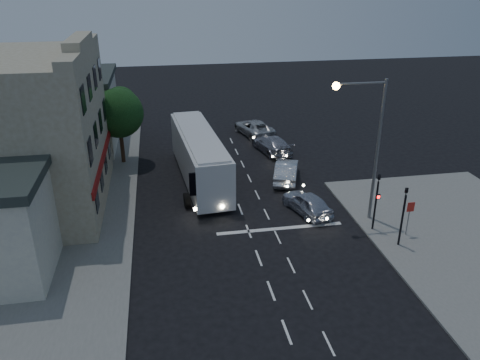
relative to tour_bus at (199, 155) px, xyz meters
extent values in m
plane|color=black|center=(2.22, -10.29, -2.06)|extent=(120.00, 120.00, 0.00)
cube|color=slate|center=(-10.78, -2.29, -2.00)|extent=(12.00, 50.00, 0.12)
cube|color=silver|center=(2.22, -17.29, -2.06)|extent=(0.12, 1.60, 0.01)
cube|color=silver|center=(2.22, -14.29, -2.06)|extent=(0.12, 1.60, 0.01)
cube|color=silver|center=(2.22, -11.29, -2.06)|extent=(0.12, 1.60, 0.01)
cube|color=silver|center=(2.22, -8.29, -2.06)|extent=(0.12, 1.60, 0.01)
cube|color=silver|center=(2.22, -5.29, -2.06)|extent=(0.12, 1.60, 0.01)
cube|color=silver|center=(2.22, -2.29, -2.06)|extent=(0.12, 1.60, 0.01)
cube|color=silver|center=(2.22, 0.71, -2.06)|extent=(0.12, 1.60, 0.01)
cube|color=silver|center=(2.22, 3.71, -2.06)|extent=(0.12, 1.60, 0.01)
cube|color=silver|center=(2.22, 6.71, -2.06)|extent=(0.12, 1.60, 0.01)
cube|color=silver|center=(3.82, -18.29, -2.06)|extent=(0.10, 1.50, 0.01)
cube|color=silver|center=(3.82, -15.29, -2.06)|extent=(0.10, 1.50, 0.01)
cube|color=silver|center=(3.82, -12.29, -2.06)|extent=(0.10, 1.50, 0.01)
cube|color=silver|center=(3.82, -9.29, -2.06)|extent=(0.10, 1.50, 0.01)
cube|color=silver|center=(3.82, -6.29, -2.06)|extent=(0.10, 1.50, 0.01)
cube|color=silver|center=(3.82, -3.29, -2.06)|extent=(0.10, 1.50, 0.01)
cube|color=silver|center=(3.82, -0.29, -2.06)|extent=(0.10, 1.50, 0.01)
cube|color=silver|center=(3.82, 2.71, -2.06)|extent=(0.10, 1.50, 0.01)
cube|color=silver|center=(3.82, 5.71, -2.06)|extent=(0.10, 1.50, 0.01)
cube|color=silver|center=(3.82, 8.71, -2.06)|extent=(0.10, 1.50, 0.01)
cube|color=silver|center=(4.22, -8.29, -2.06)|extent=(8.00, 0.35, 0.01)
cube|color=silver|center=(0.00, 0.00, -0.05)|extent=(3.61, 12.57, 3.31)
cube|color=silver|center=(0.00, 0.00, 1.66)|extent=(3.17, 12.12, 0.19)
cube|color=black|center=(0.00, -6.15, 0.47)|extent=(2.38, 0.32, 1.55)
cube|color=black|center=(1.30, 0.52, 0.63)|extent=(0.91, 10.30, 0.93)
cube|color=black|center=(-1.30, 0.52, 0.63)|extent=(0.91, 10.30, 0.93)
cube|color=#902003|center=(1.31, 1.03, -0.51)|extent=(0.51, 5.66, 1.45)
cube|color=#902003|center=(-1.31, 1.03, -0.51)|extent=(0.51, 5.66, 1.45)
cylinder|color=black|center=(-1.29, -4.34, -1.54)|extent=(0.45, 1.06, 1.03)
cylinder|color=black|center=(1.29, -4.34, -1.54)|extent=(0.45, 1.06, 1.03)
cylinder|color=black|center=(-1.29, 2.58, -1.54)|extent=(0.45, 1.06, 1.03)
cylinder|color=black|center=(1.29, 2.58, -1.54)|extent=(0.45, 1.06, 1.03)
cylinder|color=black|center=(-1.29, 4.34, -1.54)|extent=(0.45, 1.06, 1.03)
cylinder|color=black|center=(1.29, 4.34, -1.54)|extent=(0.45, 1.06, 1.03)
cylinder|color=#FFF2CC|center=(-0.88, -6.22, -1.29)|extent=(0.27, 0.07, 0.27)
cylinder|color=#FFF2CC|center=(0.88, -6.22, -1.29)|extent=(0.27, 0.07, 0.27)
imported|color=#B2B8C8|center=(6.51, -6.49, -1.34)|extent=(2.86, 4.52, 1.43)
imported|color=silver|center=(6.54, -1.14, -1.29)|extent=(3.06, 4.97, 1.54)
imported|color=#9C9CA7|center=(6.88, 5.05, -1.31)|extent=(3.16, 5.49, 1.50)
imported|color=#B6B6B6|center=(6.30, 10.13, -1.32)|extent=(3.73, 5.76, 1.47)
cylinder|color=black|center=(9.82, -9.49, -0.34)|extent=(0.12, 0.12, 3.20)
imported|color=black|center=(9.82, -9.49, 1.71)|extent=(0.15, 0.18, 0.90)
cube|color=black|center=(9.82, -9.67, 0.36)|extent=(0.25, 0.12, 0.30)
cube|color=#FF0C0C|center=(9.82, -9.74, 0.36)|extent=(0.16, 0.02, 0.18)
cylinder|color=black|center=(10.52, -11.49, -0.34)|extent=(0.12, 0.12, 3.20)
imported|color=black|center=(10.52, -11.49, 1.71)|extent=(0.18, 0.15, 0.90)
cylinder|color=slate|center=(11.52, -10.49, -0.94)|extent=(0.06, 0.06, 2.00)
cube|color=red|center=(11.52, -10.56, -0.04)|extent=(0.45, 0.03, 0.60)
cylinder|color=slate|center=(10.22, -8.09, 2.56)|extent=(0.20, 0.20, 9.00)
cylinder|color=slate|center=(8.72, -8.09, 6.86)|extent=(3.00, 0.12, 0.12)
sphere|color=#FFBF59|center=(7.22, -8.09, 6.76)|extent=(0.44, 0.44, 0.44)
cube|color=gray|center=(-11.78, -2.29, 3.06)|extent=(10.00, 12.00, 10.00)
cube|color=gray|center=(-7.28, -2.29, 8.31)|extent=(1.00, 12.00, 0.50)
cube|color=gray|center=(-7.28, -2.29, 8.81)|extent=(1.00, 6.00, 0.50)
cube|color=maroon|center=(-6.73, -2.29, 1.06)|extent=(0.15, 12.00, 0.50)
cube|color=black|center=(-6.76, -6.79, 0.26)|extent=(0.06, 1.30, 1.50)
cube|color=black|center=(-6.76, -3.79, 0.26)|extent=(0.06, 1.30, 1.50)
cube|color=black|center=(-6.76, -0.79, 0.26)|extent=(0.06, 1.30, 1.50)
cube|color=black|center=(-6.76, 2.21, 0.26)|extent=(0.06, 1.30, 1.50)
cube|color=black|center=(-6.76, -6.79, 3.26)|extent=(0.06, 1.30, 1.50)
cube|color=black|center=(-6.76, -3.79, 3.26)|extent=(0.06, 1.30, 1.50)
cube|color=black|center=(-6.76, -0.79, 3.26)|extent=(0.06, 1.30, 1.50)
cube|color=black|center=(-6.76, 2.21, 3.26)|extent=(0.06, 1.30, 1.50)
cube|color=black|center=(-6.76, -6.79, 6.26)|extent=(0.06, 1.30, 1.50)
cube|color=black|center=(-6.76, -3.79, 6.26)|extent=(0.06, 1.30, 1.50)
cube|color=black|center=(-6.76, -0.79, 6.26)|extent=(0.06, 1.30, 1.50)
cube|color=black|center=(-6.76, 2.21, 6.26)|extent=(0.06, 1.30, 1.50)
cube|color=#BAB8AA|center=(-11.28, 9.71, 1.06)|extent=(9.00, 9.00, 6.00)
cube|color=#29312E|center=(-11.28, 9.71, 4.31)|extent=(9.40, 9.40, 0.50)
cylinder|color=black|center=(-5.98, 4.71, -0.54)|extent=(0.32, 0.32, 2.80)
sphere|color=black|center=(-5.98, 4.71, 2.26)|extent=(4.00, 4.00, 4.00)
sphere|color=#225D23|center=(-5.78, 5.31, 2.96)|extent=(2.60, 2.60, 2.60)
sphere|color=black|center=(-6.28, 4.11, 2.66)|extent=(2.40, 2.40, 2.40)
camera|label=1|loc=(-2.64, -32.97, 12.61)|focal=35.00mm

